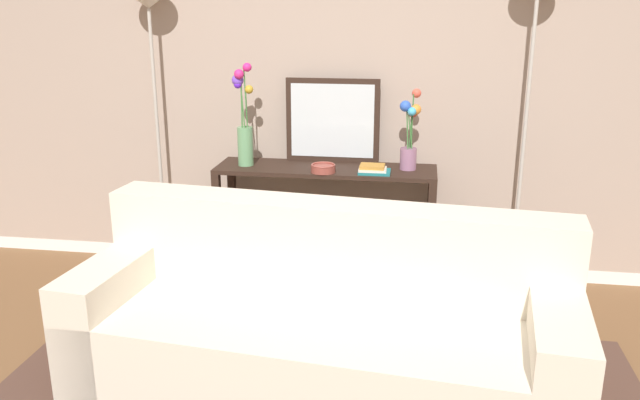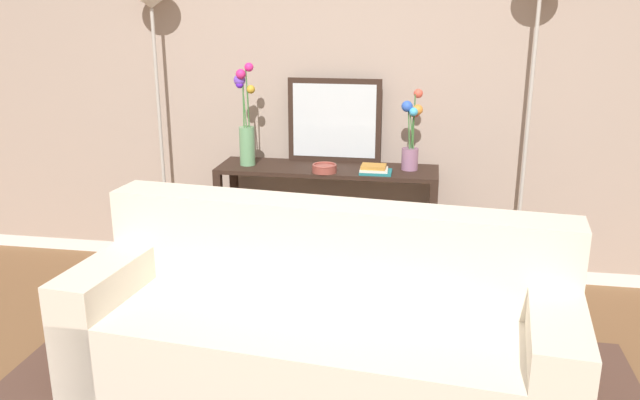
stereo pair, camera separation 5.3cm
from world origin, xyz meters
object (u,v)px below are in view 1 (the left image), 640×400
floor_lamp_right (532,53)px  book_stack (373,169)px  floor_lamp_left (152,57)px  vase_tall_flowers (244,125)px  book_row_under_console (265,271)px  console_table (326,203)px  couch (322,328)px  fruit_bowl (323,168)px  vase_short_flowers (410,136)px  wall_mirror (332,121)px

floor_lamp_right → book_stack: floor_lamp_right is taller
floor_lamp_left → vase_tall_flowers: bearing=-10.6°
book_row_under_console → floor_lamp_left: bearing=172.7°
console_table → floor_lamp_right: floor_lamp_right is taller
console_table → book_row_under_console: console_table is taller
floor_lamp_right → couch: bearing=-128.9°
floor_lamp_right → fruit_bowl: (-1.24, -0.22, -0.71)m
couch → vase_short_flowers: 1.51m
vase_tall_flowers → fruit_bowl: size_ratio=4.30×
wall_mirror → fruit_bowl: (-0.02, -0.29, -0.25)m
book_stack → vase_short_flowers: bearing=32.2°
wall_mirror → book_stack: bearing=-42.4°
vase_short_flowers → book_stack: vase_short_flowers is taller
console_table → floor_lamp_right: (1.25, 0.10, 0.98)m
fruit_bowl → book_stack: bearing=3.9°
vase_tall_flowers → fruit_bowl: vase_tall_flowers is taller
floor_lamp_left → fruit_bowl: floor_lamp_left is taller
floor_lamp_left → vase_short_flowers: size_ratio=3.69×
book_stack → console_table: bearing=161.5°
vase_short_flowers → book_row_under_console: size_ratio=1.50×
floor_lamp_left → wall_mirror: 1.27m
couch → wall_mirror: bearing=96.0°
floor_lamp_right → vase_tall_flowers: bearing=-176.1°
vase_tall_flowers → book_stack: 0.89m
fruit_bowl → couch: bearing=-81.6°
couch → fruit_bowl: (-0.16, 1.11, 0.52)m
vase_tall_flowers → book_stack: size_ratio=3.32×
couch → book_row_under_console: bearing=115.5°
vase_short_flowers → fruit_bowl: (-0.53, -0.16, -0.19)m
fruit_bowl → book_row_under_console: bearing=163.3°
book_row_under_console → vase_short_flowers: bearing=1.8°
floor_lamp_right → vase_short_flowers: floor_lamp_right is taller
floor_lamp_right → wall_mirror: size_ratio=3.17×
couch → wall_mirror: (-0.15, 1.41, 0.78)m
floor_lamp_left → fruit_bowl: (1.18, -0.22, -0.66)m
fruit_bowl → book_row_under_console: 0.90m
couch → floor_lamp_left: floor_lamp_left is taller
floor_lamp_left → wall_mirror: bearing=3.4°
vase_tall_flowers → fruit_bowl: 0.60m
floor_lamp_left → book_stack: floor_lamp_left is taller
vase_short_flowers → book_row_under_console: 1.37m
floor_lamp_right → book_row_under_console: size_ratio=5.75×
couch → console_table: couch is taller
fruit_bowl → console_table: bearing=91.1°
wall_mirror → book_row_under_console: size_ratio=1.81×
wall_mirror → book_stack: 0.48m
vase_tall_flowers → book_row_under_console: bearing=12.8°
floor_lamp_right → book_stack: 1.19m
couch → floor_lamp_right: floor_lamp_right is taller
book_stack → vase_tall_flowers: bearing=174.5°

